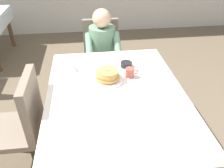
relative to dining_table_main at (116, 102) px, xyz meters
The scene contains 14 objects.
ground_plane 0.65m from the dining_table_main, ahead, with size 14.00×14.00×0.00m, color brown.
dining_table_main is the anchor object (origin of this frame).
chair_diner 1.18m from the dining_table_main, 90.91° to the left, with size 0.44×0.45×0.93m.
diner_person 1.01m from the dining_table_main, 91.05° to the left, with size 0.40×0.43×1.12m.
chair_left_side 0.78m from the dining_table_main, behind, with size 0.45×0.44×0.93m.
plate_breakfast 0.22m from the dining_table_main, 104.95° to the left, with size 0.28×0.28×0.02m, color white.
breakfast_stack 0.25m from the dining_table_main, 104.02° to the left, with size 0.21×0.21×0.10m.
cup_coffee 0.30m from the dining_table_main, 55.51° to the left, with size 0.11×0.08×0.08m.
bowl_butter 0.45m from the dining_table_main, 69.28° to the left, with size 0.11×0.11×0.04m, color black.
syrup_pitcher 0.52m from the dining_table_main, 130.76° to the left, with size 0.08×0.08×0.07m.
fork_left_of_plate 0.31m from the dining_table_main, 144.96° to the left, with size 0.18×0.01×0.01m, color silver.
knife_right_of_plate 0.24m from the dining_table_main, 50.35° to the left, with size 0.20×0.01×0.01m, color silver.
spoon_near_edge 0.17m from the dining_table_main, 128.31° to the right, with size 0.15×0.01×0.01m, color silver.
napkin_folded 0.32m from the dining_table_main, behind, with size 0.17×0.12×0.01m, color white.
Camera 1 is at (-0.21, -1.45, 1.81)m, focal length 36.34 mm.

